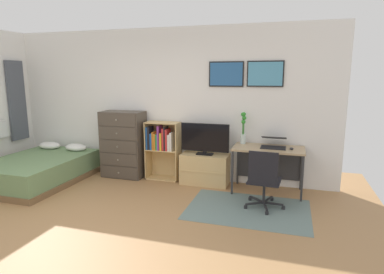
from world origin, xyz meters
The scene contains 13 objects.
ground_plane centered at (0.00, 0.00, 0.00)m, with size 7.20×7.20×0.00m, color #A87A4C.
wall_back_with_posters centered at (0.02, 2.43, 1.36)m, with size 6.12×0.09×2.70m.
area_rug centered at (1.71, 1.26, 0.00)m, with size 1.70×1.20×0.01m, color slate.
bed centered at (-2.02, 1.42, 0.23)m, with size 1.40×1.91×0.57m.
dresser centered at (-0.72, 2.15, 0.61)m, with size 0.78×0.46×1.22m.
bookshelf centered at (0.02, 2.21, 0.63)m, with size 0.61×0.30×1.05m.
tv_stand centered at (0.84, 2.17, 0.26)m, with size 0.82×0.41×0.53m.
television centered at (0.84, 2.15, 0.80)m, with size 0.84×0.16×0.54m.
desk centered at (1.91, 2.15, 0.60)m, with size 1.11×0.61×0.74m.
office_chair centered at (1.91, 1.34, 0.46)m, with size 0.57×0.58×0.86m.
laptop centered at (1.99, 2.14, 0.81)m, with size 0.39×0.42×0.17m.
computer_mouse centered at (2.26, 2.03, 0.76)m, with size 0.06×0.10×0.03m, color #262628.
bamboo_vase centered at (1.48, 2.26, 1.01)m, with size 0.09×0.11×0.53m.
Camera 1 is at (2.22, -3.11, 1.87)m, focal length 30.38 mm.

